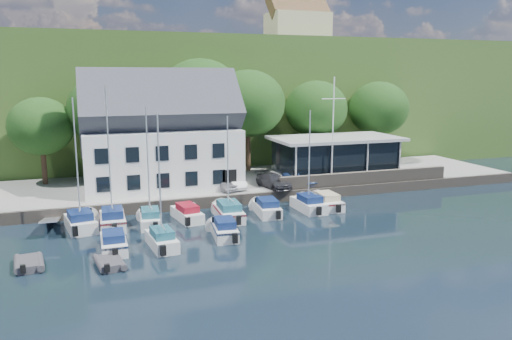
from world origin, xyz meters
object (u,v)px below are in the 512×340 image
at_px(car_blue, 302,177).
at_px(boat_r1_3, 187,212).
at_px(boat_r1_1, 110,166).
at_px(boat_r2_2, 224,228).
at_px(boat_r1_2, 148,172).
at_px(flagpole, 333,131).
at_px(boat_r1_0, 77,170).
at_px(boat_r1_6, 309,160).
at_px(car_silver, 223,183).
at_px(boat_r2_0, 113,241).
at_px(car_white, 234,182).
at_px(boat_r1_5, 267,206).
at_px(harbor_building, 161,141).
at_px(boat_r2_1, 160,187).
at_px(club_pavilion, 335,156).
at_px(boat_r1_4, 228,164).
at_px(dinghy_1, 109,262).
at_px(boat_r1_7, 325,200).
at_px(car_dgrey, 274,181).
at_px(dinghy_0, 29,262).

bearing_deg(car_blue, boat_r1_3, -170.02).
bearing_deg(boat_r1_1, boat_r2_2, -32.27).
distance_m(car_blue, boat_r1_2, 16.58).
xyz_separation_m(flagpole, boat_r1_1, (-20.93, -4.83, -1.36)).
relative_size(boat_r1_0, boat_r2_2, 1.71).
relative_size(flagpole, boat_r1_6, 1.18).
height_order(car_silver, boat_r2_0, car_silver).
xyz_separation_m(car_white, boat_r1_5, (0.99, -6.15, -0.94)).
height_order(boat_r1_0, boat_r1_2, boat_r1_0).
distance_m(boat_r1_3, boat_r2_2, 5.37).
xyz_separation_m(harbor_building, boat_r2_1, (-2.20, -14.47, -1.16)).
relative_size(club_pavilion, boat_r1_1, 1.38).
bearing_deg(boat_r1_3, boat_r1_1, 172.97).
xyz_separation_m(harbor_building, boat_r1_4, (3.89, -9.27, -0.89)).
relative_size(flagpole, boat_r1_5, 1.81).
relative_size(boat_r1_0, boat_r1_3, 1.63).
bearing_deg(boat_r1_0, boat_r1_6, -11.19).
bearing_deg(club_pavilion, car_silver, -168.19).
bearing_deg(flagpole, harbor_building, 165.85).
height_order(boat_r1_0, dinghy_1, boat_r1_0).
height_order(car_white, car_blue, car_blue).
distance_m(flagpole, boat_r1_0, 23.71).
distance_m(boat_r1_6, boat_r1_7, 4.10).
height_order(boat_r1_0, boat_r1_1, boat_r1_1).
height_order(car_dgrey, flagpole, flagpole).
distance_m(club_pavilion, flagpole, 5.14).
distance_m(harbor_building, car_blue, 13.90).
height_order(car_white, boat_r1_0, boat_r1_0).
distance_m(boat_r1_0, boat_r2_0, 7.05).
height_order(flagpole, dinghy_0, flagpole).
bearing_deg(club_pavilion, boat_r2_0, -149.76).
relative_size(club_pavilion, boat_r1_7, 2.17).
height_order(boat_r1_5, boat_r2_1, boat_r2_1).
distance_m(boat_r2_2, dinghy_0, 12.80).
xyz_separation_m(car_dgrey, boat_r1_0, (-17.18, -4.63, 2.93)).
height_order(boat_r1_2, dinghy_1, boat_r1_2).
bearing_deg(boat_r2_1, boat_r2_2, 4.10).
bearing_deg(boat_r2_0, club_pavilion, 30.11).
relative_size(club_pavilion, boat_r1_3, 2.34).
xyz_separation_m(car_silver, boat_r1_4, (-1.18, -6.06, 2.80)).
relative_size(boat_r1_1, boat_r1_3, 1.70).
xyz_separation_m(car_dgrey, boat_r1_5, (-2.55, -5.12, -0.96)).
height_order(boat_r2_1, dinghy_0, boat_r2_1).
relative_size(flagpole, boat_r2_1, 1.23).
bearing_deg(boat_r1_1, boat_r1_4, -2.18).
distance_m(boat_r1_2, dinghy_1, 9.33).
height_order(boat_r1_1, boat_r2_0, boat_r1_1).
bearing_deg(boat_r2_2, dinghy_1, -152.23).
xyz_separation_m(boat_r1_1, dinghy_0, (-5.22, -6.66, -4.45)).
bearing_deg(car_white, car_blue, -5.63).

